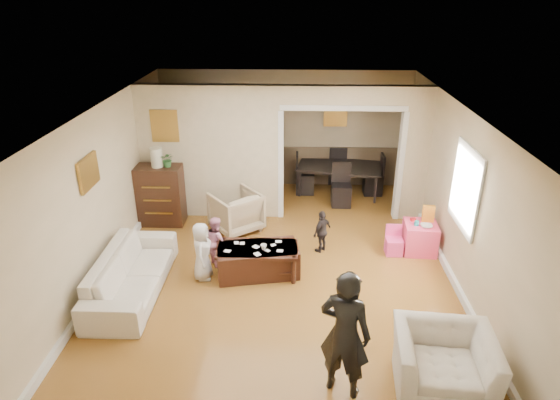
{
  "coord_description": "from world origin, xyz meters",
  "views": [
    {
      "loc": [
        0.25,
        -6.89,
        4.25
      ],
      "look_at": [
        0.0,
        0.2,
        1.05
      ],
      "focal_mm": 30.72,
      "sensor_mm": 36.0,
      "label": 1
    }
  ],
  "objects_px": {
    "table_lamp": "(157,157)",
    "coffee_table": "(258,261)",
    "adult_person": "(345,334)",
    "armchair_front": "(443,363)",
    "sofa": "(132,273)",
    "play_table": "(420,238)",
    "armchair_back": "(236,211)",
    "dining_table": "(339,180)",
    "cyan_cup": "(417,223)",
    "coffee_cup": "(264,247)",
    "dresser": "(161,195)",
    "child_toddler": "(322,231)",
    "child_kneel_b": "(216,241)",
    "child_kneel_a": "(202,251)"
  },
  "relations": [
    {
      "from": "armchair_back",
      "to": "child_toddler",
      "type": "xyz_separation_m",
      "value": [
        1.57,
        -0.75,
        0.01
      ]
    },
    {
      "from": "adult_person",
      "to": "coffee_cup",
      "type": "bearing_deg",
      "value": -42.33
    },
    {
      "from": "dresser",
      "to": "table_lamp",
      "type": "bearing_deg",
      "value": 0.0
    },
    {
      "from": "dresser",
      "to": "coffee_table",
      "type": "height_order",
      "value": "dresser"
    },
    {
      "from": "sofa",
      "to": "adult_person",
      "type": "height_order",
      "value": "adult_person"
    },
    {
      "from": "dining_table",
      "to": "child_kneel_a",
      "type": "bearing_deg",
      "value": -113.74
    },
    {
      "from": "armchair_back",
      "to": "play_table",
      "type": "xyz_separation_m",
      "value": [
        3.26,
        -0.69,
        -0.11
      ]
    },
    {
      "from": "armchair_front",
      "to": "adult_person",
      "type": "distance_m",
      "value": 1.22
    },
    {
      "from": "dining_table",
      "to": "table_lamp",
      "type": "bearing_deg",
      "value": -145.04
    },
    {
      "from": "cyan_cup",
      "to": "armchair_back",
      "type": "bearing_deg",
      "value": 166.83
    },
    {
      "from": "sofa",
      "to": "child_toddler",
      "type": "bearing_deg",
      "value": -65.99
    },
    {
      "from": "coffee_cup",
      "to": "child_toddler",
      "type": "bearing_deg",
      "value": 40.1
    },
    {
      "from": "coffee_table",
      "to": "play_table",
      "type": "distance_m",
      "value": 2.86
    },
    {
      "from": "coffee_table",
      "to": "child_toddler",
      "type": "height_order",
      "value": "child_toddler"
    },
    {
      "from": "cyan_cup",
      "to": "child_kneel_a",
      "type": "bearing_deg",
      "value": -165.38
    },
    {
      "from": "cyan_cup",
      "to": "adult_person",
      "type": "height_order",
      "value": "adult_person"
    },
    {
      "from": "dining_table",
      "to": "armchair_front",
      "type": "bearing_deg",
      "value": -71.75
    },
    {
      "from": "adult_person",
      "to": "child_kneel_a",
      "type": "distance_m",
      "value": 3.01
    },
    {
      "from": "armchair_back",
      "to": "adult_person",
      "type": "height_order",
      "value": "adult_person"
    },
    {
      "from": "child_kneel_a",
      "to": "child_kneel_b",
      "type": "xyz_separation_m",
      "value": [
        0.15,
        0.45,
        -0.06
      ]
    },
    {
      "from": "armchair_back",
      "to": "table_lamp",
      "type": "bearing_deg",
      "value": -47.73
    },
    {
      "from": "armchair_front",
      "to": "dining_table",
      "type": "distance_m",
      "value": 5.68
    },
    {
      "from": "dresser",
      "to": "child_toddler",
      "type": "relative_size",
      "value": 1.51
    },
    {
      "from": "sofa",
      "to": "table_lamp",
      "type": "xyz_separation_m",
      "value": [
        -0.14,
        2.29,
        1.02
      ]
    },
    {
      "from": "sofa",
      "to": "dining_table",
      "type": "relative_size",
      "value": 1.22
    },
    {
      "from": "sofa",
      "to": "play_table",
      "type": "distance_m",
      "value": 4.78
    },
    {
      "from": "table_lamp",
      "to": "coffee_table",
      "type": "relative_size",
      "value": 0.28
    },
    {
      "from": "dining_table",
      "to": "adult_person",
      "type": "height_order",
      "value": "adult_person"
    },
    {
      "from": "coffee_cup",
      "to": "cyan_cup",
      "type": "height_order",
      "value": "cyan_cup"
    },
    {
      "from": "sofa",
      "to": "dining_table",
      "type": "bearing_deg",
      "value": -41.3
    },
    {
      "from": "dresser",
      "to": "child_toddler",
      "type": "height_order",
      "value": "dresser"
    },
    {
      "from": "dresser",
      "to": "coffee_cup",
      "type": "height_order",
      "value": "dresser"
    },
    {
      "from": "dresser",
      "to": "cyan_cup",
      "type": "relative_size",
      "value": 14.52
    },
    {
      "from": "coffee_table",
      "to": "child_kneel_a",
      "type": "height_order",
      "value": "child_kneel_a"
    },
    {
      "from": "table_lamp",
      "to": "coffee_table",
      "type": "height_order",
      "value": "table_lamp"
    },
    {
      "from": "dining_table",
      "to": "child_kneel_b",
      "type": "distance_m",
      "value": 3.77
    },
    {
      "from": "adult_person",
      "to": "armchair_front",
      "type": "bearing_deg",
      "value": -152.8
    },
    {
      "from": "table_lamp",
      "to": "cyan_cup",
      "type": "distance_m",
      "value": 4.79
    },
    {
      "from": "dresser",
      "to": "child_kneel_b",
      "type": "bearing_deg",
      "value": -48.3
    },
    {
      "from": "dining_table",
      "to": "adult_person",
      "type": "xyz_separation_m",
      "value": [
        -0.39,
        -5.71,
        0.47
      ]
    },
    {
      "from": "armchair_front",
      "to": "dresser",
      "type": "relative_size",
      "value": 0.94
    },
    {
      "from": "adult_person",
      "to": "play_table",
      "type": "bearing_deg",
      "value": -93.03
    },
    {
      "from": "sofa",
      "to": "coffee_table",
      "type": "bearing_deg",
      "value": -73.55
    },
    {
      "from": "child_kneel_b",
      "to": "armchair_back",
      "type": "bearing_deg",
      "value": -39.48
    },
    {
      "from": "table_lamp",
      "to": "adult_person",
      "type": "relative_size",
      "value": 0.23
    },
    {
      "from": "sofa",
      "to": "adult_person",
      "type": "distance_m",
      "value": 3.53
    },
    {
      "from": "armchair_front",
      "to": "coffee_cup",
      "type": "relative_size",
      "value": 11.78
    },
    {
      "from": "armchair_back",
      "to": "table_lamp",
      "type": "height_order",
      "value": "table_lamp"
    },
    {
      "from": "dresser",
      "to": "play_table",
      "type": "bearing_deg",
      "value": -11.16
    },
    {
      "from": "child_kneel_b",
      "to": "sofa",
      "type": "bearing_deg",
      "value": 95.66
    }
  ]
}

